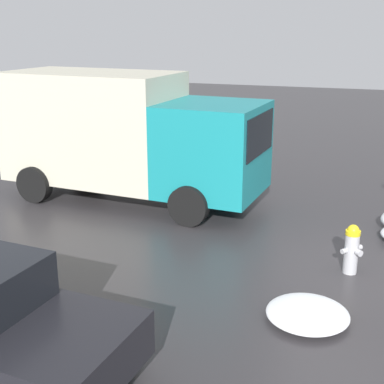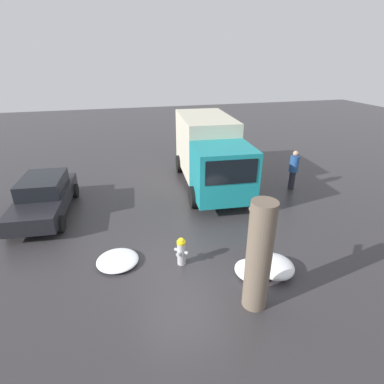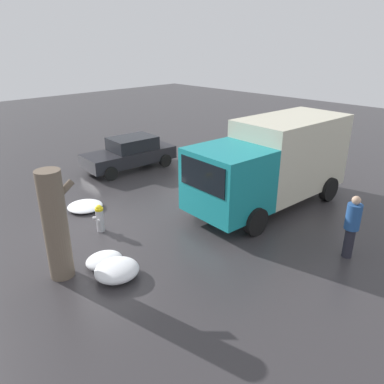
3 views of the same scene
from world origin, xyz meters
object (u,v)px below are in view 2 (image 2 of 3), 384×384
(fire_hydrant, at_px, (181,251))
(pedestrian, at_px, (293,169))
(parked_car, at_px, (44,196))
(tree_trunk, at_px, (259,256))
(delivery_truck, at_px, (209,151))

(fire_hydrant, height_order, pedestrian, pedestrian)
(fire_hydrant, relative_size, parked_car, 0.21)
(tree_trunk, relative_size, parked_car, 0.66)
(delivery_truck, xyz_separation_m, pedestrian, (-1.43, -3.58, -0.66))
(fire_hydrant, relative_size, pedestrian, 0.49)
(fire_hydrant, bearing_deg, parked_car, -91.72)
(delivery_truck, relative_size, parked_car, 1.50)
(fire_hydrant, bearing_deg, pedestrian, 166.68)
(fire_hydrant, distance_m, parked_car, 6.26)
(delivery_truck, bearing_deg, tree_trunk, 85.31)
(fire_hydrant, xyz_separation_m, delivery_truck, (5.57, -2.59, 1.21))
(tree_trunk, height_order, pedestrian, tree_trunk)
(tree_trunk, xyz_separation_m, parked_car, (6.39, 5.88, -0.71))
(delivery_truck, height_order, pedestrian, delivery_truck)
(delivery_truck, bearing_deg, pedestrian, 162.21)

